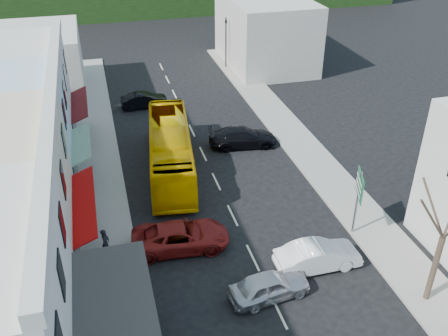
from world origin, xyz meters
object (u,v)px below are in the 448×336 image
car_red (181,237)px  pedestrian_left (106,243)px  bus (170,151)px  car_silver (269,286)px  street_tree (443,238)px  traffic_signal (226,43)px  direction_sign (357,204)px  car_white (318,257)px

car_red → pedestrian_left: bearing=91.5°
bus → pedestrian_left: bus is taller
car_red → pedestrian_left: (-4.01, 0.18, 0.30)m
car_silver → car_red: size_ratio=0.96×
car_red → street_tree: street_tree is taller
street_tree → traffic_signal: bearing=90.9°
street_tree → traffic_signal: (-0.56, 34.93, -1.16)m
direction_sign → street_tree: size_ratio=0.54×
car_silver → car_red: 5.90m
car_white → car_red: 7.43m
bus → car_silver: (2.52, -13.20, -0.85)m
street_tree → bus: bearing=122.5°
car_silver → car_white: same height
bus → street_tree: size_ratio=1.52×
car_white → bus: bearing=25.4°
car_white → direction_sign: size_ratio=1.07×
traffic_signal → street_tree: bearing=81.1°
car_silver → street_tree: (7.29, -2.20, 3.12)m
car_silver → direction_sign: (6.29, 3.43, 1.36)m
car_white → street_tree: (4.14, -3.55, 3.12)m
car_white → traffic_signal: bearing=-6.6°
pedestrian_left → direction_sign: direction_sign is taller
traffic_signal → car_white: bearing=73.7°
car_silver → car_red: same height
pedestrian_left → traffic_signal: traffic_signal is taller
bus → direction_sign: (8.80, -9.77, 0.51)m
direction_sign → street_tree: 5.98m
car_white → pedestrian_left: bearing=71.0°
bus → direction_sign: 13.16m
car_red → traffic_signal: bearing=-15.9°
pedestrian_left → traffic_signal: (14.17, 27.76, 1.66)m
street_tree → traffic_signal: size_ratio=1.44×
traffic_signal → car_silver: bearing=68.5°
bus → street_tree: 18.39m
car_red → street_tree: (10.72, -7.00, 3.12)m
bus → traffic_signal: bearing=71.9°
direction_sign → bus: bearing=152.1°
car_red → traffic_signal: 29.79m
direction_sign → car_white: bearing=-126.3°
street_tree → pedestrian_left: bearing=154.0°
bus → pedestrian_left: (-4.92, -8.22, -0.55)m
pedestrian_left → direction_sign: (13.72, -1.55, 1.06)m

